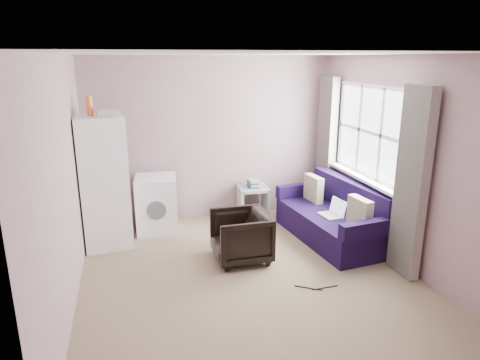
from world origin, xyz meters
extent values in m
cube|color=#897559|center=(0.00, 0.00, -0.01)|extent=(3.80, 4.20, 0.02)
cube|color=silver|center=(0.00, 0.00, 2.51)|extent=(3.80, 4.20, 0.02)
cube|color=gray|center=(0.00, 2.11, 1.25)|extent=(3.80, 0.02, 2.50)
cube|color=gray|center=(0.00, -2.11, 1.25)|extent=(3.80, 0.02, 2.50)
cube|color=gray|center=(-1.91, 0.00, 1.25)|extent=(0.02, 4.20, 2.50)
cube|color=gray|center=(1.91, 0.00, 1.25)|extent=(0.02, 4.20, 2.50)
cube|color=white|center=(1.89, 0.70, 1.50)|extent=(0.01, 1.60, 1.20)
imported|color=black|center=(0.02, 0.44, 0.34)|extent=(0.63, 0.67, 0.69)
cube|color=white|center=(-1.61, 1.36, 0.88)|extent=(0.67, 0.67, 1.76)
cube|color=#5C5B64|center=(-1.31, 1.39, 0.65)|extent=(0.07, 0.56, 0.02)
cube|color=#5C5B64|center=(-1.33, 1.61, 1.15)|extent=(0.02, 0.03, 0.50)
cube|color=white|center=(-1.30, 1.36, 1.22)|extent=(0.05, 0.42, 0.60)
cylinder|color=orange|center=(-1.70, 1.40, 1.88)|extent=(0.09, 0.09, 0.24)
cube|color=#B7B7AC|center=(-1.48, 1.27, 1.80)|extent=(0.29, 0.33, 0.09)
cube|color=white|center=(-0.92, 1.68, 0.41)|extent=(0.63, 0.63, 0.82)
cube|color=#5C5B64|center=(-0.92, 1.66, 0.79)|extent=(0.58, 0.56, 0.05)
cylinder|color=#5C5B64|center=(-0.95, 1.39, 0.41)|extent=(0.27, 0.04, 0.27)
cube|color=#989895|center=(0.59, 1.84, 0.48)|extent=(0.49, 0.49, 0.04)
cube|color=#989895|center=(0.59, 1.84, 0.06)|extent=(0.49, 0.49, 0.04)
cube|color=#989895|center=(0.38, 1.85, 0.25)|extent=(0.07, 0.46, 0.51)
cube|color=#989895|center=(0.80, 1.82, 0.25)|extent=(0.07, 0.46, 0.51)
cube|color=navy|center=(0.59, 1.84, 0.52)|extent=(0.17, 0.23, 0.03)
cube|color=tan|center=(0.60, 1.84, 0.55)|extent=(0.15, 0.22, 0.03)
cube|color=navy|center=(0.58, 1.84, 0.58)|extent=(0.18, 0.24, 0.03)
cube|color=tan|center=(0.60, 1.83, 0.61)|extent=(0.16, 0.23, 0.03)
cube|color=#180B36|center=(1.39, 0.73, 0.19)|extent=(1.01, 1.82, 0.39)
cube|color=#180B36|center=(1.71, 0.77, 0.60)|extent=(0.37, 1.74, 0.42)
cube|color=#180B36|center=(1.49, -0.10, 0.48)|extent=(0.83, 0.23, 0.19)
cube|color=#180B36|center=(1.29, 1.57, 0.48)|extent=(0.83, 0.23, 0.19)
cube|color=tan|center=(1.50, 0.18, 0.58)|extent=(0.16, 0.40, 0.39)
cube|color=tan|center=(1.37, 1.29, 0.58)|extent=(0.16, 0.40, 0.39)
cube|color=#989895|center=(1.32, 0.63, 0.40)|extent=(0.26, 0.34, 0.02)
cube|color=silver|center=(1.44, 0.64, 0.51)|extent=(0.09, 0.32, 0.21)
cube|color=white|center=(1.82, 0.70, 0.87)|extent=(0.14, 1.70, 0.04)
cube|color=white|center=(1.87, 0.70, 0.90)|extent=(0.02, 1.68, 0.05)
cube|color=white|center=(1.87, 0.70, 1.50)|extent=(0.02, 1.68, 0.05)
cube|color=white|center=(1.87, 0.70, 2.10)|extent=(0.02, 1.68, 0.05)
cube|color=white|center=(1.87, -0.10, 1.50)|extent=(0.02, 0.05, 1.20)
cube|color=white|center=(1.87, 0.43, 1.50)|extent=(0.02, 0.05, 1.20)
cube|color=white|center=(1.87, 0.97, 1.50)|extent=(0.02, 0.05, 1.20)
cube|color=white|center=(1.87, 1.50, 1.50)|extent=(0.02, 0.05, 1.20)
cube|color=beige|center=(1.78, -0.38, 1.10)|extent=(0.12, 0.46, 2.18)
cube|color=beige|center=(1.78, 1.78, 1.10)|extent=(0.12, 0.46, 2.18)
cylinder|color=black|center=(0.74, -0.48, 0.01)|extent=(0.31, 0.02, 0.01)
cylinder|color=black|center=(0.56, -0.44, 0.01)|extent=(0.27, 0.18, 0.01)
camera|label=1|loc=(-1.26, -4.32, 2.46)|focal=32.00mm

